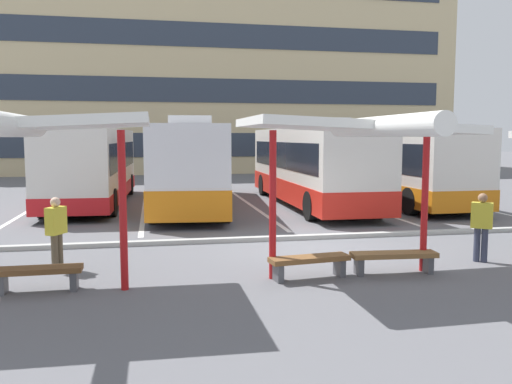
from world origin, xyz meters
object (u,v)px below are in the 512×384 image
coach_bus_0 (93,165)px  coach_bus_3 (395,165)px  coach_bus_1 (192,166)px  coach_bus_2 (311,166)px  waiting_shelter_0 (26,129)px  bench_2 (394,258)px  waiting_passenger_2 (482,223)px  bench_0 (38,274)px  waiting_shelter_1 (357,130)px  bench_1 (309,262)px  waiting_passenger_1 (56,229)px

coach_bus_0 → coach_bus_3: (12.59, -1.76, -0.04)m
coach_bus_1 → coach_bus_2: size_ratio=1.07×
waiting_shelter_0 → bench_2: (6.87, 0.39, -2.59)m
coach_bus_3 → waiting_passenger_2: bearing=-105.6°
bench_2 → waiting_passenger_2: 2.52m
bench_0 → waiting_shelter_1: size_ratio=0.31×
waiting_shelter_1 → bench_1: bearing=172.2°
coach_bus_0 → waiting_shelter_1: size_ratio=2.17×
waiting_shelter_1 → waiting_passenger_2: (3.29, 0.76, -2.05)m
coach_bus_0 → waiting_shelter_0: 13.36m
coach_bus_1 → waiting_passenger_2: 12.38m
coach_bus_0 → coach_bus_2: bearing=-12.3°
coach_bus_0 → waiting_passenger_1: (0.44, -11.23, -0.76)m
coach_bus_2 → waiting_shelter_1: coach_bus_2 is taller
coach_bus_3 → bench_2: coach_bus_3 is taller
coach_bus_0 → bench_2: coach_bus_0 is taller
bench_1 → waiting_passenger_1: size_ratio=1.08×
bench_0 → waiting_passenger_1: (0.05, 1.61, 0.54)m
waiting_shelter_0 → waiting_passenger_2: (9.26, 1.00, -2.05)m
waiting_shelter_0 → waiting_passenger_2: bearing=6.2°
waiting_shelter_1 → bench_2: waiting_shelter_1 is taller
bench_0 → bench_2: same height
waiting_shelter_0 → waiting_passenger_1: size_ratio=3.33×
coach_bus_0 → bench_0: size_ratio=6.92×
coach_bus_0 → coach_bus_1: bearing=-18.0°
waiting_shelter_0 → coach_bus_1: bearing=73.2°
coach_bus_0 → coach_bus_2: coach_bus_2 is taller
coach_bus_1 → bench_2: 12.12m
waiting_shelter_1 → waiting_passenger_2: waiting_shelter_1 is taller
waiting_shelter_0 → waiting_shelter_1: bearing=2.3°
waiting_shelter_0 → coach_bus_3: bearing=43.4°
coach_bus_1 → waiting_passenger_1: 10.58m
coach_bus_2 → waiting_shelter_0: size_ratio=2.20×
coach_bus_1 → coach_bus_3: bearing=-3.1°
coach_bus_1 → waiting_passenger_2: bearing=-62.8°
coach_bus_3 → bench_2: 12.41m
coach_bus_0 → coach_bus_1: (4.00, -1.30, -0.01)m
waiting_shelter_0 → bench_1: (5.07, 0.36, -2.59)m
coach_bus_2 → bench_2: size_ratio=6.31×
waiting_shelter_0 → waiting_shelter_1: waiting_shelter_0 is taller
coach_bus_3 → bench_2: (-5.33, -11.14, -1.26)m
waiting_passenger_2 → waiting_shelter_0: bearing=-173.8°
bench_1 → bench_2: size_ratio=0.93×
bench_2 → waiting_passenger_1: (-6.82, 1.67, 0.54)m
waiting_shelter_0 → waiting_shelter_1: (5.97, 0.24, 0.00)m
coach_bus_3 → waiting_passenger_1: size_ratio=6.78×
waiting_shelter_0 → bench_1: waiting_shelter_0 is taller
bench_1 → waiting_passenger_1: (-5.02, 1.70, 0.54)m
coach_bus_3 → waiting_shelter_1: size_ratio=2.15×
coach_bus_2 → waiting_passenger_2: size_ratio=7.29×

